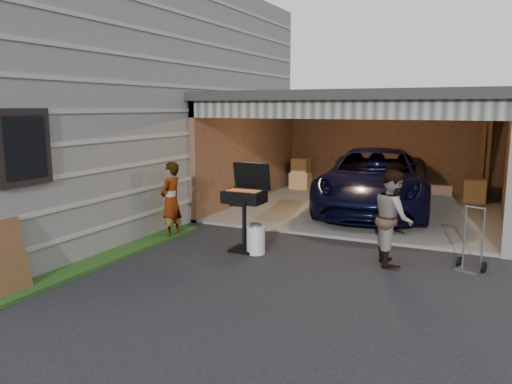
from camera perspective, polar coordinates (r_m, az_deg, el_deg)
ground at (r=7.25m, az=-5.84°, el=-11.09°), size 80.00×80.00×0.00m
house at (r=13.67m, az=-19.17°, el=9.92°), size 7.00×11.00×5.50m
groundcover_strip at (r=7.93m, az=-24.06°, el=-9.83°), size 0.50×8.00×0.06m
garage at (r=12.89m, az=13.01°, el=6.33°), size 6.80×6.30×2.90m
minivan at (r=12.55m, az=13.42°, el=1.09°), size 3.23×5.69×1.50m
woman at (r=9.94m, az=-9.70°, el=-0.95°), size 0.37×0.55×1.51m
man at (r=8.46m, az=15.38°, el=-2.80°), size 0.83×0.93×1.57m
bbq_grill at (r=8.90m, az=-1.24°, el=-0.89°), size 0.70×0.62×1.57m
propane_tank at (r=8.85m, az=-0.01°, el=-5.51°), size 0.41×0.41×0.49m
hand_truck at (r=8.66m, az=23.34°, el=-6.98°), size 0.46×0.42×1.04m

